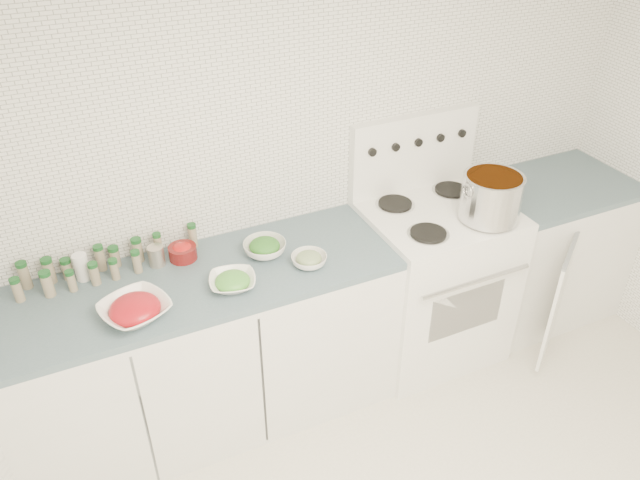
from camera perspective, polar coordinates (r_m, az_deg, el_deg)
The scene contains 13 objects.
room_walls at distance 2.00m, azimuth 20.35°, elevation -0.87°, with size 3.54×3.04×2.52m.
counter_left at distance 3.19m, azimuth -10.21°, elevation -9.92°, with size 1.85×0.62×0.90m.
stove at distance 3.58m, azimuth 10.11°, elevation -3.32°, with size 0.76×0.70×1.36m.
counter_right at distance 4.08m, azimuth 19.69°, elevation -0.76°, with size 0.89×0.86×0.90m.
stock_pot at distance 3.25m, azimuth 15.40°, elevation 3.97°, with size 0.33×0.31×0.23m.
bowl_tomato at distance 2.73m, azimuth -16.56°, elevation -6.09°, with size 0.36×0.36×0.09m.
bowl_snowpea at distance 2.81m, azimuth -8.00°, elevation -3.77°, with size 0.25×0.25×0.07m.
bowl_broccoli at distance 2.99m, azimuth -5.07°, elevation -0.68°, with size 0.26×0.26×0.08m.
bowl_zucchini at distance 2.91m, azimuth -1.01°, elevation -1.79°, with size 0.17×0.17×0.07m.
bowl_pepper at distance 3.02m, azimuth -12.45°, elevation -1.02°, with size 0.13×0.13×0.08m.
salt_canister at distance 3.01m, azimuth -20.96°, elevation -2.32°, with size 0.06×0.06×0.13m, color white.
tin_can at distance 3.00m, azimuth -14.73°, elevation -1.41°, with size 0.08×0.08×0.10m, color #A79B8D.
spice_cluster at distance 3.01m, azimuth -20.08°, elevation -2.16°, with size 0.84×0.16×0.13m.
Camera 1 is at (-1.28, -1.10, 2.62)m, focal length 35.00 mm.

